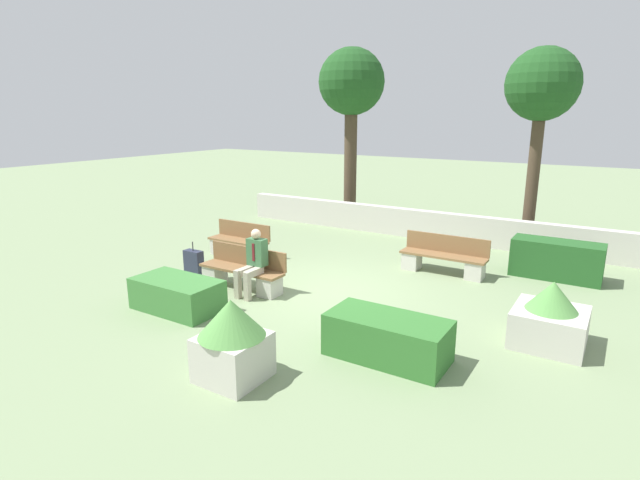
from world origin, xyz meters
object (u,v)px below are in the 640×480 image
object	(u,v)px
tree_center_left	(542,89)
planter_corner_left	(550,318)
bench_left_side	(239,244)
planter_corner_right	(232,338)
bench_right_side	(443,259)
person_seated_man	(253,260)
bench_front	(243,273)
suitcase	(194,264)
tree_leftmost	(351,87)

from	to	relation	value
tree_center_left	planter_corner_left	bearing A→B (deg)	-77.24
bench_left_side	planter_corner_right	bearing A→B (deg)	-54.53
bench_right_side	person_seated_man	size ratio (longest dim) A/B	1.46
person_seated_man	bench_front	bearing A→B (deg)	160.95
planter_corner_left	planter_corner_right	xyz separation A→B (m)	(-3.45, -3.37, 0.16)
person_seated_man	planter_corner_right	world-z (taller)	person_seated_man
bench_right_side	suitcase	bearing A→B (deg)	-143.24
suitcase	tree_center_left	xyz separation A→B (m)	(5.65, 6.94, 3.79)
bench_left_side	suitcase	world-z (taller)	bench_left_side
bench_right_side	tree_leftmost	distance (m)	7.40
bench_front	tree_leftmost	distance (m)	8.45
bench_front	suitcase	size ratio (longest dim) A/B	2.42
bench_right_side	planter_corner_left	distance (m)	3.64
planter_corner_left	bench_right_side	bearing A→B (deg)	134.37
bench_right_side	suitcase	world-z (taller)	bench_right_side
tree_center_left	bench_right_side	bearing A→B (deg)	-106.03
bench_front	bench_left_side	world-z (taller)	same
suitcase	bench_left_side	bearing A→B (deg)	97.00
bench_right_side	planter_corner_right	size ratio (longest dim) A/B	1.68
suitcase	tree_leftmost	bearing A→B (deg)	90.75
planter_corner_left	planter_corner_right	world-z (taller)	planter_corner_right
bench_left_side	bench_right_side	size ratio (longest dim) A/B	0.86
person_seated_man	suitcase	distance (m)	1.87
bench_left_side	planter_corner_right	size ratio (longest dim) A/B	1.44
planter_corner_right	tree_leftmost	bearing A→B (deg)	110.30
bench_front	tree_leftmost	size ratio (longest dim) A/B	0.35
bench_right_side	planter_corner_right	distance (m)	6.05
planter_corner_right	tree_leftmost	size ratio (longest dim) A/B	0.21
bench_left_side	tree_center_left	distance (m)	8.70
bench_front	planter_corner_left	distance (m)	5.73
planter_corner_right	suitcase	xyz separation A→B (m)	(-3.65, 2.84, -0.30)
person_seated_man	tree_center_left	xyz separation A→B (m)	(3.84, 7.10, 3.37)
bench_front	planter_corner_right	world-z (taller)	planter_corner_right
person_seated_man	planter_corner_left	distance (m)	5.34
bench_left_side	planter_corner_left	distance (m)	7.42
bench_right_side	planter_corner_left	size ratio (longest dim) A/B	1.81
bench_front	suitcase	bearing A→B (deg)	179.25
person_seated_man	tree_leftmost	bearing A→B (deg)	104.39
bench_front	tree_center_left	size ratio (longest dim) A/B	0.37
suitcase	tree_leftmost	world-z (taller)	tree_leftmost
bench_left_side	suitcase	bearing A→B (deg)	-87.64
bench_front	person_seated_man	bearing A→B (deg)	-19.05
planter_corner_left	planter_corner_right	size ratio (longest dim) A/B	0.93
bench_left_side	person_seated_man	bearing A→B (deg)	-47.84
person_seated_man	tree_leftmost	distance (m)	8.49
person_seated_man	suitcase	world-z (taller)	person_seated_man
planter_corner_right	tree_center_left	world-z (taller)	tree_center_left
planter_corner_left	tree_center_left	xyz separation A→B (m)	(-1.45, 6.41, 3.65)
bench_left_side	planter_corner_left	bearing A→B (deg)	-14.12
tree_leftmost	planter_corner_left	bearing A→B (deg)	-43.21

